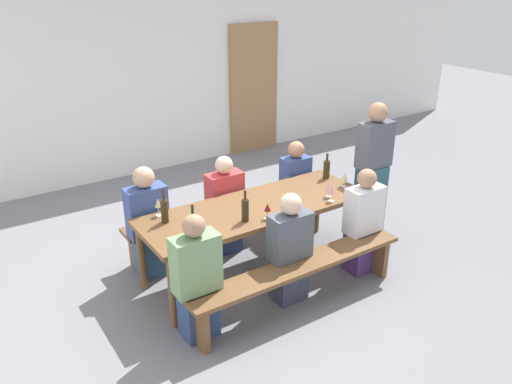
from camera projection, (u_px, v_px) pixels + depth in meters
The scene contains 22 objects.
ground_plane at pixel (256, 271), 5.34m from camera, with size 24.00×24.00×0.00m, color slate.
back_wall at pixel (124, 67), 7.30m from camera, with size 14.00×0.20×3.20m, color white.
wooden_door at pixel (254, 89), 8.49m from camera, with size 0.90×0.06×2.10m, color #9E7247.
tasting_table at pixel (256, 213), 5.07m from camera, with size 2.34×0.82×0.75m.
bench_near at pixel (299, 272), 4.65m from camera, with size 2.24×0.30×0.45m.
bench_far at pixel (221, 215), 5.74m from camera, with size 2.24×0.30×0.45m.
wine_bottle_0 at pixel (164, 210), 4.67m from camera, with size 0.07×0.07×0.33m.
wine_bottle_1 at pixel (245, 210), 4.70m from camera, with size 0.07×0.07×0.30m.
wine_bottle_2 at pixel (327, 169), 5.66m from camera, with size 0.07×0.07×0.29m.
wine_bottle_3 at pixel (193, 228), 4.34m from camera, with size 0.07×0.07×0.34m.
wine_glass_0 at pixel (332, 190), 5.09m from camera, with size 0.07×0.07×0.17m.
wine_glass_1 at pixel (345, 177), 5.44m from camera, with size 0.06×0.06×0.17m.
wine_glass_2 at pixel (329, 187), 5.19m from camera, with size 0.08×0.08×0.16m.
wine_glass_3 at pixel (268, 208), 4.74m from camera, with size 0.06×0.06×0.15m.
wine_glass_4 at pixel (158, 204), 4.79m from camera, with size 0.06×0.06×0.18m.
seated_guest_near_0 at pixel (197, 281), 4.22m from camera, with size 0.39×0.24×1.14m.
seated_guest_near_1 at pixel (290, 251), 4.71m from camera, with size 0.40×0.24×1.09m.
seated_guest_near_2 at pixel (363, 224), 5.17m from camera, with size 0.38×0.24×1.12m.
seated_guest_far_0 at pixel (148, 225), 5.08m from camera, with size 0.39×0.24×1.17m.
seated_guest_far_1 at pixel (225, 207), 5.54m from camera, with size 0.39×0.24×1.11m.
seated_guest_far_2 at pixel (295, 188), 6.02m from camera, with size 0.33×0.24×1.10m.
standing_host at pixel (372, 174), 5.76m from camera, with size 0.40×0.24×1.59m.
Camera 1 is at (-2.51, -3.80, 2.90)m, focal length 35.97 mm.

